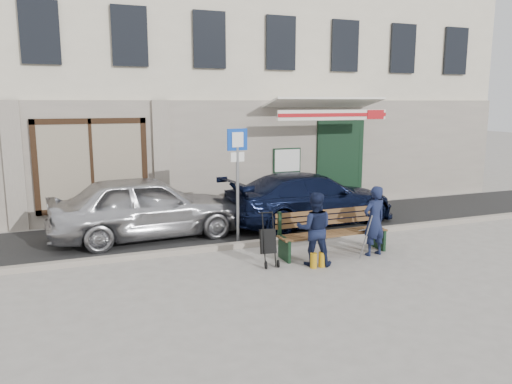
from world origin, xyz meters
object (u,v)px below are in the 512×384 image
car_silver (147,207)px  car_navy (310,199)px  stroller (268,242)px  woman (314,229)px  bench (331,233)px  parking_sign (237,168)px  man (374,221)px

car_silver → car_navy: car_silver is taller
car_silver → stroller: car_silver is taller
woman → stroller: woman is taller
car_silver → bench: bearing=-131.5°
parking_sign → stroller: bearing=-95.2°
woman → stroller: (-0.85, 0.30, -0.26)m
parking_sign → bench: size_ratio=1.08×
car_silver → man: bearing=-129.4°
bench → woman: (-0.65, -0.49, 0.27)m
stroller → car_silver: bearing=133.1°
parking_sign → man: size_ratio=1.76×
car_silver → parking_sign: (1.84, -1.16, 0.97)m
man → stroller: size_ratio=1.41×
bench → car_navy: bearing=72.0°
car_navy → man: man is taller
car_navy → stroller: 3.58m
bench → stroller: size_ratio=2.31×
man → car_navy: bearing=-98.2°
car_navy → stroller: bearing=134.4°
man → stroller: 2.32m
man → woman: man is taller
parking_sign → man: bearing=-45.2°
car_navy → stroller: car_navy is taller
car_navy → bench: 2.66m
car_silver → stroller: bearing=-150.0°
man → stroller: man is taller
car_silver → man: size_ratio=3.02×
car_silver → parking_sign: bearing=-125.5°
man → parking_sign: bearing=-46.6°
car_silver → man: 5.17m
parking_sign → bench: (1.54, -1.50, -1.26)m
car_navy → man: size_ratio=3.17×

